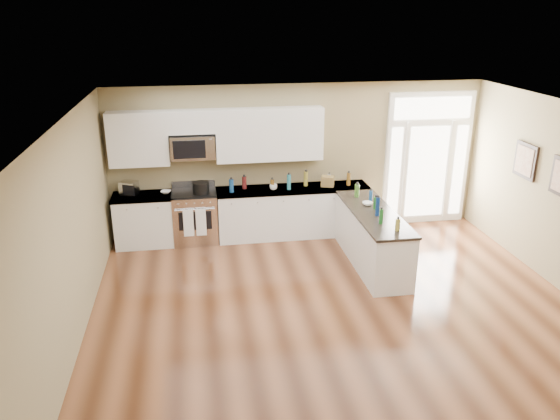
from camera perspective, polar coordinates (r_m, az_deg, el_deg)
name	(u,v)px	position (r m, az deg, el deg)	size (l,w,h in m)	color
ground	(356,343)	(7.31, 7.93, -13.64)	(8.00, 8.00, 0.00)	#472514
room_shell	(363,220)	(6.51, 8.65, -1.06)	(8.00, 8.00, 8.00)	#8F815A
back_cabinet_left	(145,221)	(10.17, -13.88, -1.15)	(1.10, 0.66, 0.94)	white
back_cabinet_right	(293,213)	(10.28, 1.35, -0.31)	(2.85, 0.66, 0.94)	white
peninsula_cabinet	(372,240)	(9.24, 9.60, -3.08)	(0.69, 2.32, 0.94)	white
upper_cabinet_left	(138,139)	(9.88, -14.60, 7.20)	(1.04, 0.33, 0.95)	white
upper_cabinet_right	(269,134)	(9.93, -1.11, 7.91)	(1.94, 0.33, 0.95)	white
upper_cabinet_short	(191,122)	(9.78, -9.26, 9.10)	(0.82, 0.33, 0.40)	white
microwave	(193,147)	(9.83, -9.12, 6.55)	(0.78, 0.41, 0.42)	silver
entry_door	(427,159)	(11.05, 15.13, 5.16)	(1.70, 0.10, 2.60)	white
wall_art_near	(525,161)	(9.90, 24.26, 4.73)	(0.05, 0.58, 0.58)	black
kitchen_range	(195,216)	(10.11, -8.86, -0.67)	(0.80, 0.70, 1.08)	silver
stockpot	(201,187)	(9.83, -8.27, 2.35)	(0.29, 0.29, 0.22)	black
toaster_oven	(129,188)	(10.05, -15.49, 2.23)	(0.29, 0.23, 0.25)	silver
cardboard_box	(328,181)	(10.20, 5.00, 3.01)	(0.23, 0.17, 0.19)	olive
bowl_left	(166,192)	(10.01, -11.85, 1.86)	(0.18, 0.18, 0.04)	white
bowl_peninsula	(368,204)	(9.31, 9.13, 0.66)	(0.18, 0.18, 0.05)	white
cup_counter	(273,187)	(9.98, -0.70, 2.44)	(0.14, 0.14, 0.11)	white
counter_bottles	(321,191)	(9.58, 4.33, 2.00)	(2.39, 2.46, 0.30)	#19591E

